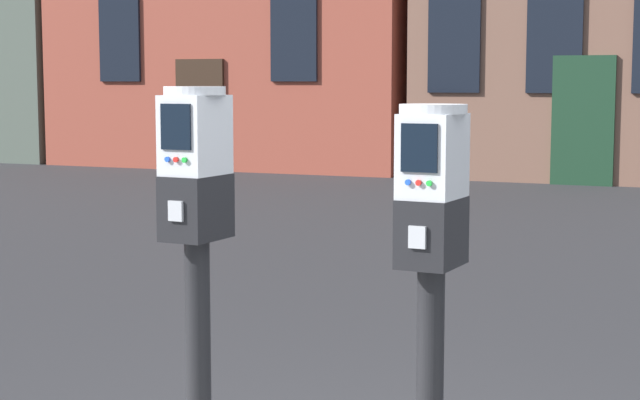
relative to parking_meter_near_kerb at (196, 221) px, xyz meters
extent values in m
cylinder|color=black|center=(0.00, 0.00, -0.56)|extent=(0.10, 0.10, 0.98)
cube|color=black|center=(0.00, 0.00, 0.05)|extent=(0.19, 0.25, 0.23)
cube|color=#A5A8AD|center=(-0.01, -0.12, 0.05)|extent=(0.06, 0.02, 0.07)
cube|color=#B7BABF|center=(0.00, 0.00, 0.30)|extent=(0.19, 0.24, 0.28)
cube|color=black|center=(-0.01, -0.12, 0.34)|extent=(0.12, 0.02, 0.16)
cylinder|color=blue|center=(-0.04, -0.12, 0.22)|extent=(0.02, 0.01, 0.02)
cylinder|color=red|center=(-0.01, -0.12, 0.22)|extent=(0.02, 0.01, 0.02)
cylinder|color=green|center=(0.03, -0.12, 0.22)|extent=(0.02, 0.01, 0.02)
cylinder|color=#B7BABF|center=(0.00, 0.00, 0.46)|extent=(0.23, 0.23, 0.03)
cube|color=black|center=(0.86, 0.00, 0.01)|extent=(0.19, 0.25, 0.22)
cube|color=#A5A8AD|center=(0.85, -0.12, 0.01)|extent=(0.06, 0.02, 0.07)
cube|color=#B7BABF|center=(0.86, 0.00, 0.25)|extent=(0.19, 0.24, 0.27)
cube|color=black|center=(0.85, -0.12, 0.29)|extent=(0.12, 0.02, 0.15)
cylinder|color=blue|center=(0.82, -0.12, 0.18)|extent=(0.02, 0.01, 0.02)
cylinder|color=red|center=(0.85, -0.12, 0.18)|extent=(0.02, 0.01, 0.02)
cylinder|color=green|center=(0.89, -0.12, 0.18)|extent=(0.02, 0.01, 0.02)
cylinder|color=#B7BABF|center=(0.86, 0.00, 0.40)|extent=(0.23, 0.23, 0.03)
cube|color=black|center=(-9.61, 13.95, 1.30)|extent=(0.90, 0.06, 1.60)
cube|color=black|center=(-5.92, 13.95, 1.30)|extent=(0.90, 0.06, 1.60)
cube|color=black|center=(-7.86, 13.95, -0.14)|extent=(1.00, 0.07, 2.10)
cube|color=black|center=(-2.96, 13.95, 1.11)|extent=(0.90, 0.06, 1.60)
cube|color=black|center=(-1.28, 13.95, 1.11)|extent=(0.90, 0.06, 1.60)
cube|color=#193823|center=(-0.79, 13.95, -0.14)|extent=(1.00, 0.07, 2.10)
camera|label=1|loc=(1.81, -3.16, 0.49)|focal=58.16mm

